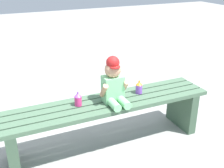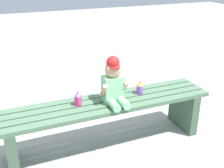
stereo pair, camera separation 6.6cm
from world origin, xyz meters
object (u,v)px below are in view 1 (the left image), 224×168
park_bench (107,115)px  child_figure (114,83)px  sippy_cup_left (78,99)px  sippy_cup_right (139,87)px

park_bench → child_figure: bearing=-29.0°
park_bench → sippy_cup_left: sippy_cup_left is taller
child_figure → sippy_cup_left: 0.32m
park_bench → sippy_cup_right: (0.33, 0.04, 0.19)m
park_bench → sippy_cup_right: bearing=6.1°
park_bench → sippy_cup_right: 0.39m
sippy_cup_left → sippy_cup_right: 0.58m
park_bench → sippy_cup_right: size_ratio=15.08×
sippy_cup_left → sippy_cup_right: (0.58, 0.00, 0.00)m
sippy_cup_left → sippy_cup_right: same height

